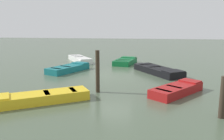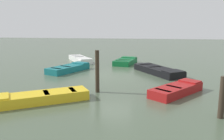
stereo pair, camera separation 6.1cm
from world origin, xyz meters
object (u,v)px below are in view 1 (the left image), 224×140
at_px(rowboat_yellow, 38,98).
at_px(rowboat_teal, 68,68).
at_px(rowboat_white, 80,59).
at_px(mooring_piling_far_right, 223,98).
at_px(rowboat_black, 158,70).
at_px(mooring_piling_far_left, 98,72).
at_px(rowboat_green, 125,61).
at_px(rowboat_red, 177,89).

relative_size(rowboat_yellow, rowboat_teal, 1.16).
bearing_deg(rowboat_white, mooring_piling_far_right, 2.94).
xyz_separation_m(rowboat_black, rowboat_teal, (-0.12, 6.07, 0.00)).
height_order(mooring_piling_far_left, mooring_piling_far_right, mooring_piling_far_left).
distance_m(rowboat_yellow, rowboat_green, 10.54).
xyz_separation_m(rowboat_red, rowboat_yellow, (-2.08, 5.83, -0.00)).
bearing_deg(mooring_piling_far_left, rowboat_teal, 32.50).
distance_m(rowboat_black, mooring_piling_far_left, 5.77).
height_order(rowboat_black, mooring_piling_far_right, mooring_piling_far_right).
distance_m(rowboat_black, rowboat_green, 4.27).
bearing_deg(rowboat_yellow, rowboat_teal, -114.15).
height_order(rowboat_red, rowboat_teal, same).
distance_m(rowboat_red, rowboat_teal, 8.06).
bearing_deg(rowboat_red, rowboat_yellow, 148.68).
relative_size(rowboat_white, rowboat_black, 0.94).
bearing_deg(rowboat_green, rowboat_black, -133.23).
distance_m(rowboat_yellow, mooring_piling_far_right, 7.02).
relative_size(rowboat_teal, mooring_piling_far_left, 1.71).
distance_m(rowboat_yellow, mooring_piling_far_left, 2.93).
bearing_deg(rowboat_red, mooring_piling_far_right, -118.43).
relative_size(rowboat_red, rowboat_black, 0.75).
xyz_separation_m(rowboat_red, rowboat_teal, (4.48, 6.70, -0.00)).
distance_m(rowboat_white, rowboat_black, 7.71).
bearing_deg(mooring_piling_far_right, rowboat_white, 35.44).
xyz_separation_m(rowboat_red, mooring_piling_far_left, (-0.22, 3.71, 0.79)).
height_order(rowboat_white, rowboat_yellow, same).
xyz_separation_m(rowboat_white, rowboat_green, (-0.73, -4.00, 0.00)).
bearing_deg(rowboat_white, rowboat_black, 24.33).
height_order(rowboat_teal, mooring_piling_far_left, mooring_piling_far_left).
relative_size(mooring_piling_far_left, mooring_piling_far_right, 1.37).
bearing_deg(rowboat_teal, rowboat_white, 29.75).
bearing_deg(rowboat_white, rowboat_red, 6.29).
xyz_separation_m(rowboat_red, mooring_piling_far_right, (-2.74, -1.14, 0.52)).
bearing_deg(mooring_piling_far_right, rowboat_red, 22.57).
height_order(rowboat_black, rowboat_green, same).
bearing_deg(rowboat_white, rowboat_yellow, -25.89).
height_order(rowboat_yellow, rowboat_black, same).
height_order(rowboat_black, mooring_piling_far_left, mooring_piling_far_left).
bearing_deg(rowboat_black, rowboat_teal, -122.05).
relative_size(rowboat_teal, rowboat_green, 1.16).
xyz_separation_m(rowboat_black, mooring_piling_far_left, (-4.82, 3.07, 0.79)).
bearing_deg(rowboat_white, rowboat_green, 47.16).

